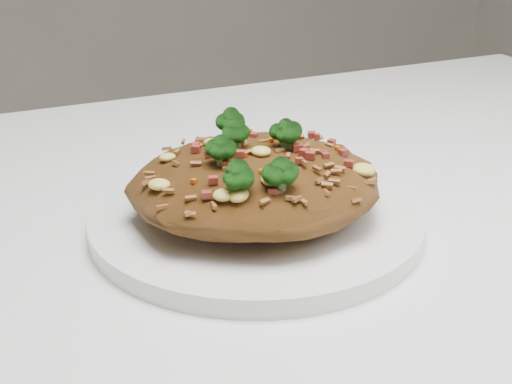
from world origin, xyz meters
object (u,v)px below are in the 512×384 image
plate (256,219)px  fork (277,161)px  dining_table (230,364)px  fried_rice (256,172)px

plate → fork: 0.10m
dining_table → plate: 0.11m
plate → fried_rice: (-0.00, 0.00, 0.04)m
plate → fried_rice: 0.04m
dining_table → fork: size_ratio=7.87×
dining_table → fried_rice: bearing=41.2°
fried_rice → dining_table: bearing=-138.8°
dining_table → fried_rice: 0.14m
dining_table → plate: size_ratio=4.96×
dining_table → plate: bearing=40.9°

